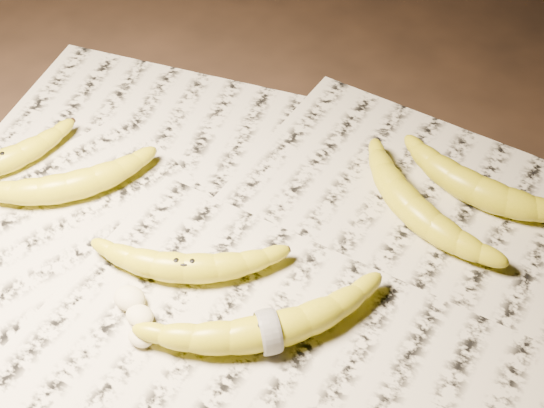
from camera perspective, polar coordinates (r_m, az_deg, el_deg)
The scene contains 11 objects.
ground at distance 0.88m, azimuth -0.94°, elevation -4.29°, with size 3.00×3.00×0.00m, color black.
newspaper_patch at distance 0.88m, azimuth -3.19°, elevation -4.20°, with size 0.90×0.70×0.01m, color beige.
banana_left_b at distance 0.96m, azimuth -15.12°, elevation 1.42°, with size 0.19×0.06×0.04m, color yellow, non-canonical shape.
banana_center at distance 0.85m, azimuth -6.53°, elevation -4.67°, with size 0.19×0.06×0.04m, color yellow, non-canonical shape.
banana_taped at distance 0.79m, azimuth -0.28°, elevation -9.45°, with size 0.23×0.06×0.04m, color yellow, non-canonical shape.
banana_upper_a at distance 0.91m, azimuth 10.55°, elevation -0.19°, with size 0.20×0.06×0.04m, color yellow, non-canonical shape.
banana_upper_b at distance 0.95m, azimuth 15.27°, elevation 1.16°, with size 0.20×0.06×0.04m, color yellow, non-canonical shape.
measuring_tape at distance 0.79m, azimuth -0.28°, elevation -9.45°, with size 0.05×0.05×0.00m, color white.
flesh_chunk_a at distance 0.84m, azimuth -10.71°, elevation -6.84°, with size 0.04×0.03×0.02m, color #F3EABC.
flesh_chunk_b at distance 0.83m, azimuth -9.97°, elevation -8.14°, with size 0.03×0.03×0.02m, color #F3EABC.
flesh_chunk_c at distance 0.81m, azimuth -9.87°, elevation -9.68°, with size 0.03×0.02×0.02m, color #F3EABC.
Camera 1 is at (0.28, -0.46, 0.69)m, focal length 50.00 mm.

